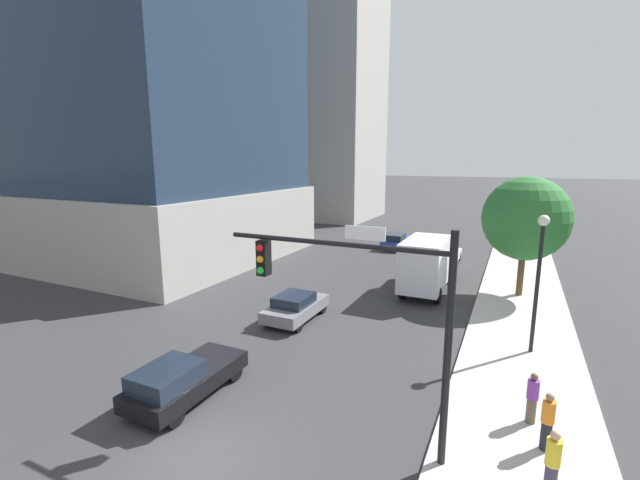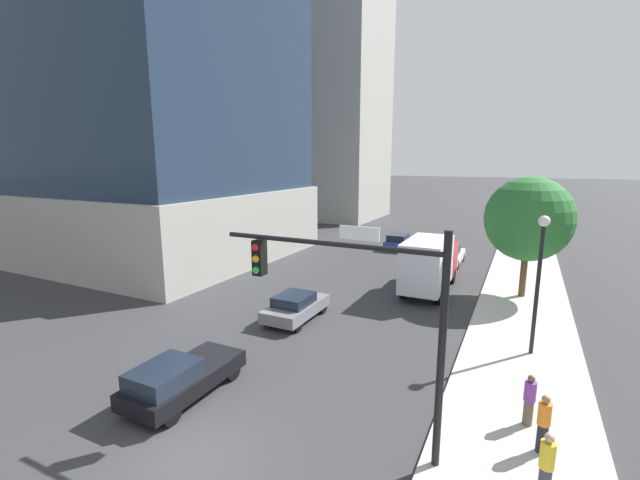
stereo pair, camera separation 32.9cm
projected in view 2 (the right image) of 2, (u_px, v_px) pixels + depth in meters
ground_plane at (195, 458)px, 11.39m from camera, size 400.00×400.00×0.00m
sidewalk at (524, 291)px, 25.58m from camera, size 4.61×120.00×0.15m
construction_building at (332, 83)px, 56.17m from camera, size 14.14×14.07×41.04m
traffic_light_pole at (355, 295)px, 11.16m from camera, size 6.50×0.48×6.22m
street_lamp at (540, 265)px, 16.55m from camera, size 0.44×0.44×5.72m
street_tree at (529, 219)px, 23.64m from camera, size 4.80×4.80×6.94m
car_blue at (400, 241)px, 38.09m from camera, size 1.91×4.35×1.41m
car_black at (180, 378)px, 14.16m from camera, size 1.88×4.39×1.45m
car_white at (450, 255)px, 32.39m from camera, size 1.73×4.27×1.42m
car_gray at (296, 306)px, 21.16m from camera, size 1.91×4.02×1.36m
box_truck at (429, 263)px, 25.32m from camera, size 2.32×6.66×3.39m
pedestrian_orange_shirt at (544, 423)px, 11.27m from camera, size 0.34×0.34×1.68m
pedestrian_yellow_shirt at (546, 466)px, 9.67m from camera, size 0.34×0.34×1.73m
pedestrian_purple_shirt at (529, 400)px, 12.46m from camera, size 0.34×0.34×1.60m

